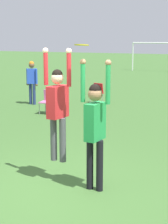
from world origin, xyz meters
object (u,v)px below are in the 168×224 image
Objects in this scene: person_jumping at (58,103)px; camping_chair_3 at (48,99)px; person_defending at (95,122)px; person_spectator_near at (32,78)px; camping_chair_1 at (97,91)px; frisbee at (82,45)px.

person_jumping is 6.59m from camping_chair_3.
person_defending is 9.06m from person_spectator_near.
camping_chair_1 is at bearing 24.68° from person_jumping.
frisbee is 0.29× the size of camping_chair_3.
person_spectator_near is (-2.21, -1.45, 0.55)m from camping_chair_1.
frisbee reaches higher than person_defending.
person_defending is 7.06m from camping_chair_3.
person_defending is at bearing 30.03° from frisbee.
camping_chair_1 is (-3.97, 8.07, -0.72)m from person_defending.
frisbee is at bearing -101.94° from person_jumping.
frisbee is at bearing 116.74° from camping_chair_3.
frisbee is 7.27m from camping_chair_3.
frisbee reaches higher than camping_chair_3.
person_spectator_near reaches higher than camping_chair_1.
person_defending is 1.30× the size of person_spectator_near.
frisbee reaches higher than person_spectator_near.
camping_chair_3 is (-3.78, 5.31, -0.98)m from person_jumping.
camping_chair_3 is 2.13m from person_spectator_near.
person_spectator_near is (-1.62, 1.27, 0.55)m from camping_chair_3.
person_jumping is at bearing -91.86° from person_spectator_near.
person_jumping is 8.70m from camping_chair_1.
person_defending is 9.02m from camping_chair_1.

